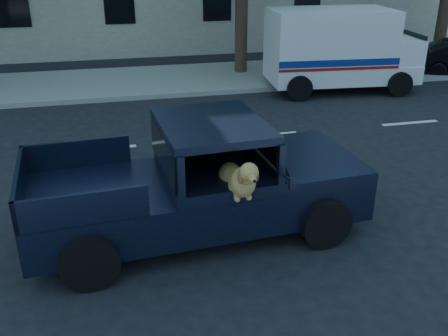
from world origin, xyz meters
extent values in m
plane|color=black|center=(0.00, 0.00, 0.00)|extent=(120.00, 120.00, 0.00)
cube|color=gray|center=(0.00, 9.20, 0.07)|extent=(60.00, 4.00, 0.15)
cylinder|color=#332619|center=(5.00, 9.60, 2.20)|extent=(0.44, 0.44, 4.40)
cylinder|color=#332619|center=(13.00, 9.60, 2.20)|extent=(0.44, 0.44, 4.40)
cube|color=black|center=(1.53, -0.66, 0.64)|extent=(5.38, 2.38, 0.67)
cube|color=black|center=(3.40, -0.53, 1.05)|extent=(1.65, 2.12, 0.16)
cube|color=black|center=(1.78, -0.64, 1.82)|extent=(1.70, 2.04, 0.12)
cube|color=black|center=(2.60, -0.59, 1.47)|extent=(0.38, 1.75, 0.57)
cube|color=black|center=(2.02, -1.08, 0.83)|extent=(0.59, 0.59, 0.38)
cube|color=black|center=(2.68, -1.85, 1.29)|extent=(0.10, 0.06, 0.16)
cube|color=silver|center=(7.61, 6.97, 0.61)|extent=(4.79, 2.46, 0.55)
cube|color=silver|center=(7.17, 7.00, 1.71)|extent=(3.91, 2.39, 1.65)
cube|color=silver|center=(9.43, 6.82, 1.27)|extent=(1.15, 2.11, 0.77)
cube|color=navy|center=(7.09, 5.95, 1.10)|extent=(3.74, 0.32, 0.20)
cube|color=#9E0F0F|center=(7.09, 5.95, 0.93)|extent=(3.74, 0.32, 0.08)
camera|label=1|loc=(0.32, -7.70, 4.32)|focal=40.00mm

